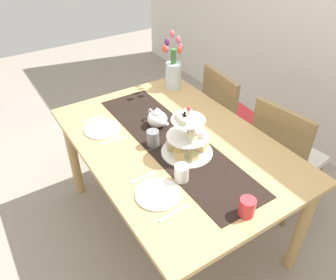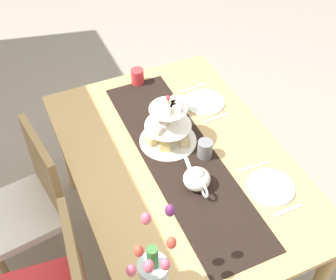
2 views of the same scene
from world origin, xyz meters
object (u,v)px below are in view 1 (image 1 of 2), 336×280
at_px(teapot, 157,118).
at_px(dinner_plate_left, 102,129).
at_px(knife_left, 112,141).
at_px(tiered_cake_stand, 188,140).
at_px(mug_white_text, 182,173).
at_px(knife_right, 174,213).
at_px(dinner_plate_right, 158,194).
at_px(chair_left, 229,117).
at_px(mug_orange, 247,207).
at_px(tulip_vase, 173,70).
at_px(chair_right, 284,154).
at_px(dining_table, 174,154).
at_px(fork_left, 94,119).
at_px(mug_grey, 153,138).
at_px(fork_right, 144,178).

relative_size(teapot, dinner_plate_left, 1.04).
bearing_deg(knife_left, tiered_cake_stand, 43.40).
bearing_deg(mug_white_text, knife_left, -162.62).
bearing_deg(knife_right, dinner_plate_left, 180.00).
bearing_deg(dinner_plate_right, teapot, 149.00).
distance_m(chair_left, mug_orange, 1.30).
bearing_deg(tulip_vase, chair_right, 23.10).
relative_size(tiered_cake_stand, tulip_vase, 0.72).
height_order(dining_table, chair_right, chair_right).
bearing_deg(dinner_plate_right, fork_left, 180.00).
bearing_deg(mug_white_text, mug_orange, 18.89).
relative_size(knife_right, mug_grey, 1.79).
bearing_deg(fork_right, chair_right, 86.22).
relative_size(fork_right, mug_orange, 1.58).
relative_size(dinner_plate_left, mug_orange, 2.42).
height_order(teapot, knife_left, teapot).
xyz_separation_m(fork_left, mug_grey, (0.46, 0.19, 0.05)).
distance_m(tulip_vase, mug_orange, 1.33).
xyz_separation_m(teapot, mug_orange, (0.86, -0.04, -0.01)).
xyz_separation_m(tulip_vase, dinner_plate_left, (0.25, -0.71, -0.14)).
distance_m(dining_table, chair_right, 0.81).
height_order(chair_right, knife_left, chair_right).
distance_m(dining_table, mug_white_text, 0.38).
xyz_separation_m(knife_left, mug_grey, (0.17, 0.19, 0.05)).
xyz_separation_m(dining_table, chair_left, (-0.32, 0.75, -0.15)).
bearing_deg(dinner_plate_right, dining_table, 136.33).
height_order(tiered_cake_stand, teapot, tiered_cake_stand).
bearing_deg(knife_left, tulip_vase, 119.29).
xyz_separation_m(teapot, fork_left, (-0.30, -0.32, -0.06)).
relative_size(dining_table, fork_left, 10.27).
distance_m(tiered_cake_stand, dinner_plate_right, 0.39).
distance_m(chair_right, dinner_plate_right, 1.10).
height_order(dinner_plate_right, knife_right, dinner_plate_right).
bearing_deg(chair_left, fork_left, -99.18).
height_order(dinner_plate_left, knife_left, dinner_plate_left).
relative_size(chair_right, knife_left, 5.35).
distance_m(fork_left, mug_grey, 0.50).
bearing_deg(chair_right, knife_left, -113.34).
relative_size(knife_left, mug_orange, 1.79).
bearing_deg(mug_white_text, fork_left, -168.71).
bearing_deg(dining_table, dinner_plate_right, -43.67).
bearing_deg(tiered_cake_stand, dinner_plate_right, -58.20).
bearing_deg(dinner_plate_left, fork_right, 0.00).
height_order(knife_left, mug_orange, mug_orange).
xyz_separation_m(mug_white_text, mug_orange, (0.36, 0.12, 0.00)).
distance_m(teapot, mug_grey, 0.20).
bearing_deg(fork_right, mug_orange, 30.65).
distance_m(tulip_vase, knife_left, 0.82).
relative_size(dining_table, mug_grey, 16.21).
relative_size(fork_left, knife_left, 0.88).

